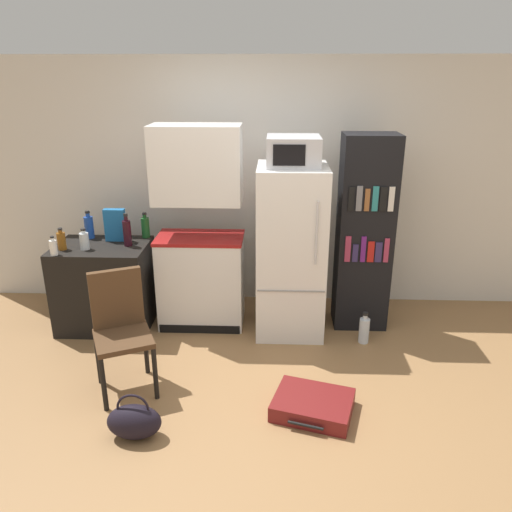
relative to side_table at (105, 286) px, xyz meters
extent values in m
plane|color=olive|center=(1.53, -1.29, -0.40)|extent=(24.00, 24.00, 0.00)
cube|color=silver|center=(1.73, 0.71, 0.81)|extent=(6.40, 0.10, 2.43)
cube|color=black|center=(0.00, 0.00, 0.00)|extent=(0.83, 0.62, 0.80)
cube|color=white|center=(0.90, 0.08, 0.02)|extent=(0.78, 0.46, 0.84)
cube|color=maroon|center=(0.90, 0.08, 0.46)|extent=(0.79, 0.47, 0.03)
cube|color=white|center=(0.90, 0.08, 1.12)|extent=(0.78, 0.39, 0.67)
cube|color=black|center=(0.90, -0.15, -0.36)|extent=(0.74, 0.01, 0.08)
cube|color=white|center=(1.72, -0.01, 0.37)|extent=(0.60, 0.63, 1.53)
cube|color=gray|center=(1.72, -0.32, 0.12)|extent=(0.58, 0.01, 0.01)
cylinder|color=silver|center=(1.92, -0.34, 0.64)|extent=(0.02, 0.02, 0.54)
cube|color=#B7B7BC|center=(1.72, -0.01, 1.26)|extent=(0.44, 0.42, 0.25)
cube|color=black|center=(1.68, -0.22, 1.26)|extent=(0.26, 0.01, 0.17)
cube|color=black|center=(2.39, 0.13, 0.49)|extent=(0.48, 0.36, 1.79)
cube|color=#A33351|center=(2.22, -0.05, 0.41)|extent=(0.05, 0.01, 0.24)
cube|color=#332856|center=(2.29, -0.05, 0.38)|extent=(0.05, 0.01, 0.16)
cube|color=#661E75|center=(2.36, -0.05, 0.41)|extent=(0.04, 0.01, 0.24)
cube|color=red|center=(2.42, -0.05, 0.39)|extent=(0.06, 0.01, 0.19)
cube|color=#332856|center=(2.49, -0.05, 0.39)|extent=(0.06, 0.01, 0.18)
cube|color=#A33351|center=(2.56, -0.05, 0.41)|extent=(0.04, 0.01, 0.22)
cube|color=black|center=(2.22, -0.05, 0.87)|extent=(0.05, 0.01, 0.21)
cube|color=slate|center=(2.29, -0.05, 0.87)|extent=(0.05, 0.01, 0.22)
cube|color=brown|center=(2.36, -0.05, 0.86)|extent=(0.04, 0.01, 0.19)
cube|color=teal|center=(2.42, -0.05, 0.87)|extent=(0.05, 0.01, 0.21)
cube|color=black|center=(2.49, -0.05, 0.86)|extent=(0.06, 0.01, 0.21)
cube|color=silver|center=(2.56, -0.05, 0.87)|extent=(0.05, 0.01, 0.21)
cylinder|color=#1E47A3|center=(-0.17, 0.21, 0.50)|extent=(0.08, 0.08, 0.21)
cylinder|color=#1E47A3|center=(-0.17, 0.21, 0.62)|extent=(0.04, 0.04, 0.04)
cylinder|color=black|center=(-0.17, 0.21, 0.65)|extent=(0.04, 0.04, 0.02)
cylinder|color=silver|center=(-0.10, -0.10, 0.47)|extent=(0.08, 0.08, 0.15)
cylinder|color=silver|center=(-0.10, -0.10, 0.56)|extent=(0.04, 0.04, 0.03)
cylinder|color=black|center=(-0.10, -0.10, 0.58)|extent=(0.04, 0.04, 0.02)
cylinder|color=brown|center=(-0.30, -0.12, 0.48)|extent=(0.07, 0.07, 0.15)
cylinder|color=brown|center=(-0.30, -0.12, 0.57)|extent=(0.03, 0.03, 0.03)
cylinder|color=black|center=(-0.30, -0.12, 0.59)|extent=(0.04, 0.04, 0.02)
cylinder|color=#1E6028|center=(0.36, 0.25, 0.49)|extent=(0.08, 0.08, 0.19)
cylinder|color=#1E6028|center=(0.36, 0.25, 0.60)|extent=(0.03, 0.03, 0.03)
cylinder|color=black|center=(0.36, 0.25, 0.63)|extent=(0.04, 0.04, 0.02)
cylinder|color=black|center=(0.25, 0.01, 0.52)|extent=(0.07, 0.07, 0.23)
cylinder|color=black|center=(0.25, 0.01, 0.65)|extent=(0.03, 0.03, 0.04)
cylinder|color=black|center=(0.25, 0.01, 0.69)|extent=(0.04, 0.04, 0.02)
cylinder|color=white|center=(-0.31, -0.26, 0.46)|extent=(0.06, 0.06, 0.13)
cylinder|color=white|center=(-0.31, -0.26, 0.54)|extent=(0.03, 0.03, 0.02)
cylinder|color=black|center=(-0.31, -0.26, 0.56)|extent=(0.03, 0.03, 0.01)
cube|color=#1E66A8|center=(0.10, 0.15, 0.55)|extent=(0.19, 0.07, 0.30)
cylinder|color=black|center=(0.39, -1.29, -0.19)|extent=(0.04, 0.04, 0.43)
cylinder|color=black|center=(0.72, -1.13, -0.19)|extent=(0.04, 0.04, 0.43)
cylinder|color=black|center=(0.24, -0.95, -0.19)|extent=(0.04, 0.04, 0.43)
cylinder|color=black|center=(0.57, -0.80, -0.19)|extent=(0.04, 0.04, 0.43)
cube|color=#4C331E|center=(0.48, -1.04, 0.05)|extent=(0.53, 0.53, 0.04)
cube|color=#4C331E|center=(0.41, -0.88, 0.29)|extent=(0.37, 0.20, 0.45)
cube|color=maroon|center=(1.87, -1.25, -0.34)|extent=(0.64, 0.55, 0.12)
cylinder|color=black|center=(1.80, -1.47, -0.34)|extent=(0.24, 0.09, 0.02)
ellipsoid|color=black|center=(0.67, -1.56, -0.28)|extent=(0.36, 0.20, 0.24)
torus|color=black|center=(0.67, -1.56, -0.17)|extent=(0.21, 0.02, 0.21)
cylinder|color=silver|center=(2.38, -0.25, -0.28)|extent=(0.09, 0.09, 0.23)
cylinder|color=silver|center=(2.38, -0.25, -0.15)|extent=(0.04, 0.04, 0.04)
cylinder|color=black|center=(2.38, -0.25, -0.12)|extent=(0.05, 0.05, 0.02)
camera|label=1|loc=(1.58, -4.21, 1.88)|focal=35.00mm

